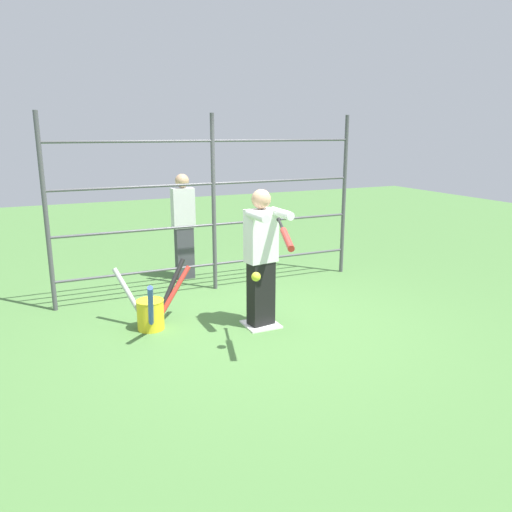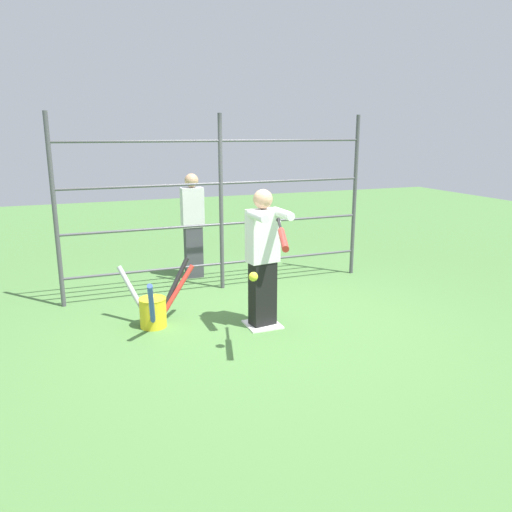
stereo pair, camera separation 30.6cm
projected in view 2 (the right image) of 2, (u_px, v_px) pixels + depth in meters
ground_plane at (262, 325)px, 6.04m from camera, size 24.00×24.00×0.00m
home_plate at (262, 324)px, 6.03m from camera, size 0.40×0.40×0.02m
fence_backstop at (221, 204)px, 7.18m from camera, size 4.52×0.06×2.53m
batter at (263, 254)px, 5.81m from camera, size 0.42×0.60×1.65m
baseball_bat_swinging at (283, 237)px, 4.83m from camera, size 0.33×0.83×0.18m
softball_in_flight at (253, 277)px, 5.05m from camera, size 0.10×0.10×0.10m
bat_bucket at (155, 308)px, 5.96m from camera, size 0.94×1.05×0.74m
bystander_behind_fence at (193, 224)px, 7.84m from camera, size 0.34×0.21×1.65m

